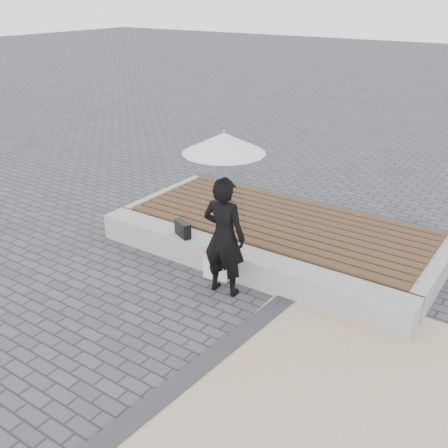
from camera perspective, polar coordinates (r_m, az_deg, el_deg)
The scene contains 10 objects.
ground at distance 6.48m, azimuth -6.16°, elevation -11.34°, with size 80.00×80.00×0.00m, color #46464B.
edging_band at distance 5.78m, azimuth -3.59°, elevation -16.08°, with size 0.25×5.20×0.04m, color #333236.
seating_ledge at distance 7.46m, azimuth 1.73°, elevation -4.22°, with size 5.00×0.45×0.40m, color #A6A6A2.
timber_platform at distance 8.39m, azimuth 6.20°, elevation -0.97°, with size 5.00×2.00×0.40m, color #999995.
timber_decking at distance 8.30m, azimuth 6.27°, elevation 0.40°, with size 4.60×2.00×0.04m, color #4E3A1F, non-canonical shape.
woman at distance 6.78m, azimuth 0.00°, elevation -1.39°, with size 0.60×0.39×1.64m, color black.
parasol at distance 6.34m, azimuth 0.00°, elevation 8.86°, with size 1.02×1.02×1.30m.
handbag at distance 7.75m, azimuth -4.53°, elevation -0.54°, with size 0.33×0.12×0.23m, color black.
canvas_tote at distance 7.39m, azimuth -0.75°, elevation -4.58°, with size 0.37×0.15×0.39m, color white.
magazine at distance 7.26m, azimuth -0.99°, elevation -3.36°, with size 0.34×0.25×0.01m, color #F64851.
Camera 1 is at (3.53, -3.92, 3.76)m, focal length 41.80 mm.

